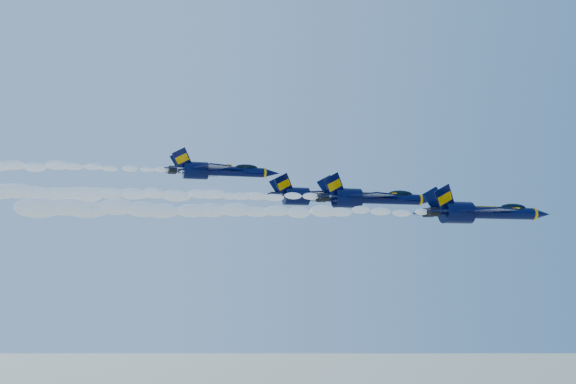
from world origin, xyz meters
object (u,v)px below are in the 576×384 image
object	(u,v)px
jet_lead	(482,212)
jet_fourth	(218,171)
jet_second	(371,198)
jet_third	(318,196)

from	to	relation	value
jet_lead	jet_fourth	bearing A→B (deg)	137.13
jet_lead	jet_second	size ratio (longest dim) A/B	1.03
jet_third	jet_fourth	size ratio (longest dim) A/B	0.97
jet_lead	jet_third	size ratio (longest dim) A/B	1.06
jet_fourth	jet_second	bearing A→B (deg)	-42.77
jet_lead	jet_third	world-z (taller)	jet_third
jet_lead	jet_second	distance (m)	15.03
jet_second	jet_fourth	bearing A→B (deg)	137.23
jet_third	jet_lead	bearing A→B (deg)	-49.05
jet_lead	jet_second	xyz separation A→B (m)	(-10.83, 10.12, 2.49)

